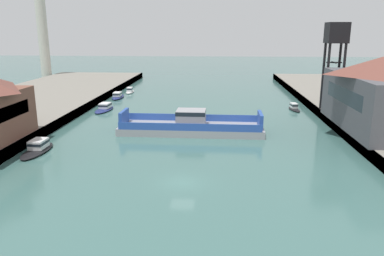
% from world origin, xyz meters
% --- Properties ---
extents(ground_plane, '(400.00, 400.00, 0.00)m').
position_xyz_m(ground_plane, '(0.00, 0.00, 0.00)').
color(ground_plane, '#3D6660').
extents(chain_ferry, '(22.12, 6.85, 3.56)m').
position_xyz_m(chain_ferry, '(-0.47, 19.80, 1.08)').
color(chain_ferry, '#939399').
rests_on(chain_ferry, ground).
extents(moored_boat_near_left, '(2.24, 5.29, 1.35)m').
position_xyz_m(moored_boat_near_left, '(18.77, 38.18, 0.51)').
color(moored_boat_near_left, black).
rests_on(moored_boat_near_left, ground).
extents(moored_boat_near_right, '(3.10, 7.76, 1.42)m').
position_xyz_m(moored_boat_near_right, '(-18.73, 35.35, 0.53)').
color(moored_boat_near_right, navy).
rests_on(moored_boat_near_right, ground).
extents(moored_boat_mid_left, '(2.47, 7.30, 1.49)m').
position_xyz_m(moored_boat_mid_left, '(-19.68, 49.09, 0.55)').
color(moored_boat_mid_left, navy).
rests_on(moored_boat_mid_left, ground).
extents(moored_boat_mid_right, '(2.62, 7.42, 1.56)m').
position_xyz_m(moored_boat_mid_right, '(-19.70, 8.86, 0.59)').
color(moored_boat_mid_right, black).
rests_on(moored_boat_mid_right, ground).
extents(moored_boat_far_left, '(2.05, 5.59, 1.43)m').
position_xyz_m(moored_boat_far_left, '(-18.70, 57.28, 0.54)').
color(moored_boat_far_left, white).
rests_on(moored_boat_far_left, ground).
extents(crane_tower, '(3.44, 3.44, 15.14)m').
position_xyz_m(crane_tower, '(23.62, 31.14, 13.54)').
color(crane_tower, black).
rests_on(crane_tower, quay_right).
extents(smokestack_distant_a, '(3.41, 3.41, 33.50)m').
position_xyz_m(smokestack_distant_a, '(-52.06, 83.10, 17.78)').
color(smokestack_distant_a, beige).
rests_on(smokestack_distant_a, ground).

